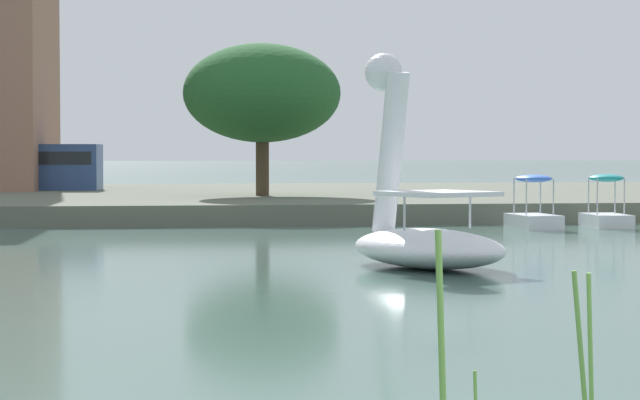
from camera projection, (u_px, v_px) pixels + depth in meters
name	position (u px, v px, depth m)	size (l,w,h in m)	color
shore_bank_far	(224.00, 199.00, 45.15)	(119.09, 24.17, 0.58)	#5B6051
swan_boat	(422.00, 225.00, 21.36)	(3.23, 3.87, 3.77)	white
pedal_boat_blue	(533.00, 211.00, 32.45)	(1.11, 1.88, 1.42)	white
pedal_boat_teal	(606.00, 211.00, 32.95)	(1.03, 1.76, 1.42)	white
tree_broadleaf_behind_dock	(262.00, 93.00, 40.47)	(7.37, 7.41, 4.99)	#423323
parked_van	(38.00, 165.00, 46.76)	(4.82, 2.21, 1.74)	navy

